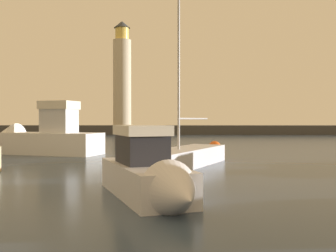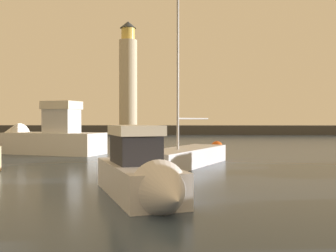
{
  "view_description": "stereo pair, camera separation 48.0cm",
  "coord_description": "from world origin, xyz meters",
  "px_view_note": "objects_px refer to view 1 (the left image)",
  "views": [
    {
      "loc": [
        1.22,
        -0.95,
        2.38
      ],
      "look_at": [
        0.86,
        20.82,
        2.04
      ],
      "focal_mm": 42.94,
      "sensor_mm": 36.0,
      "label": 1
    },
    {
      "loc": [
        1.7,
        -0.94,
        2.38
      ],
      "look_at": [
        0.86,
        20.82,
        2.04
      ],
      "focal_mm": 42.94,
      "sensor_mm": 36.0,
      "label": 2
    }
  ],
  "objects_px": {
    "motorboat_4": "(36,139)",
    "sailboat_moored": "(184,156)",
    "lighthouse": "(122,76)",
    "motorboat_1": "(151,175)",
    "mooring_buoy": "(215,147)"
  },
  "relations": [
    {
      "from": "lighthouse",
      "to": "sailboat_moored",
      "type": "relative_size",
      "value": 1.81
    },
    {
      "from": "lighthouse",
      "to": "motorboat_1",
      "type": "height_order",
      "value": "lighthouse"
    },
    {
      "from": "lighthouse",
      "to": "motorboat_4",
      "type": "distance_m",
      "value": 38.49
    },
    {
      "from": "sailboat_moored",
      "to": "mooring_buoy",
      "type": "distance_m",
      "value": 8.25
    },
    {
      "from": "motorboat_4",
      "to": "sailboat_moored",
      "type": "relative_size",
      "value": 0.97
    },
    {
      "from": "motorboat_4",
      "to": "sailboat_moored",
      "type": "bearing_deg",
      "value": -35.73
    },
    {
      "from": "lighthouse",
      "to": "mooring_buoy",
      "type": "relative_size",
      "value": 19.54
    },
    {
      "from": "lighthouse",
      "to": "motorboat_4",
      "type": "bearing_deg",
      "value": -91.68
    },
    {
      "from": "lighthouse",
      "to": "mooring_buoy",
      "type": "xyz_separation_m",
      "value": [
        11.41,
        -36.94,
        -9.05
      ]
    },
    {
      "from": "motorboat_1",
      "to": "sailboat_moored",
      "type": "distance_m",
      "value": 8.79
    },
    {
      "from": "lighthouse",
      "to": "sailboat_moored",
      "type": "distance_m",
      "value": 46.64
    },
    {
      "from": "lighthouse",
      "to": "motorboat_4",
      "type": "xyz_separation_m",
      "value": [
        -1.1,
        -37.54,
        -8.44
      ]
    },
    {
      "from": "motorboat_4",
      "to": "lighthouse",
      "type": "bearing_deg",
      "value": 88.32
    },
    {
      "from": "sailboat_moored",
      "to": "mooring_buoy",
      "type": "bearing_deg",
      "value": 73.56
    },
    {
      "from": "motorboat_1",
      "to": "motorboat_4",
      "type": "relative_size",
      "value": 0.7
    }
  ]
}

